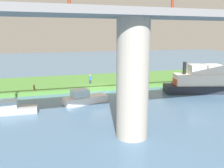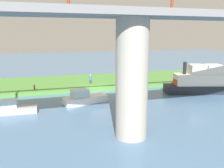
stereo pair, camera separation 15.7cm
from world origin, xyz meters
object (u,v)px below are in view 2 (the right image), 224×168
object	(u,v)px
mooring_post	(34,88)
marker_buoy	(135,117)
riverboat_paddlewheel	(198,81)
person_on_bank	(90,79)
skiff_small	(14,108)
motorboat_white	(84,98)
bridge_pylon	(132,80)

from	to	relation	value
mooring_post	marker_buoy	world-z (taller)	mooring_post
riverboat_paddlewheel	marker_buoy	bearing A→B (deg)	31.10
person_on_bank	mooring_post	bearing A→B (deg)	18.19
person_on_bank	skiff_small	bearing A→B (deg)	45.60
mooring_post	motorboat_white	size ratio (longest dim) A/B	0.16
bridge_pylon	riverboat_paddlewheel	xyz separation A→B (m)	(-13.95, -10.80, -2.92)
mooring_post	motorboat_white	bearing A→B (deg)	132.95
person_on_bank	motorboat_white	world-z (taller)	person_on_bank
riverboat_paddlewheel	marker_buoy	xyz separation A→B (m)	(12.24, 7.38, -1.32)
person_on_bank	mooring_post	distance (m)	8.51
bridge_pylon	skiff_small	size ratio (longest dim) A/B	2.10
mooring_post	skiff_small	size ratio (longest dim) A/B	0.20
person_on_bank	riverboat_paddlewheel	xyz separation A→B (m)	(-13.22, 8.01, 0.36)
mooring_post	riverboat_paddlewheel	world-z (taller)	riverboat_paddlewheel
bridge_pylon	mooring_post	bearing A→B (deg)	-65.54
person_on_bank	riverboat_paddlewheel	distance (m)	15.46
motorboat_white	marker_buoy	distance (m)	7.67
mooring_post	marker_buoy	distance (m)	15.65
mooring_post	motorboat_white	xyz separation A→B (m)	(-5.53, 5.94, -0.32)
riverboat_paddlewheel	bridge_pylon	bearing A→B (deg)	37.75
mooring_post	skiff_small	distance (m)	7.73
skiff_small	marker_buoy	distance (m)	12.12
riverboat_paddlewheel	skiff_small	bearing A→B (deg)	5.26
bridge_pylon	person_on_bank	distance (m)	19.11
person_on_bank	motorboat_white	size ratio (longest dim) A/B	0.26
person_on_bank	marker_buoy	xyz separation A→B (m)	(-0.99, 15.39, -0.95)
bridge_pylon	riverboat_paddlewheel	distance (m)	17.88
bridge_pylon	riverboat_paddlewheel	world-z (taller)	bridge_pylon
bridge_pylon	marker_buoy	size ratio (longest dim) A/B	17.94
bridge_pylon	marker_buoy	bearing A→B (deg)	-116.60
motorboat_white	skiff_small	size ratio (longest dim) A/B	1.25
skiff_small	mooring_post	bearing A→B (deg)	-103.92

